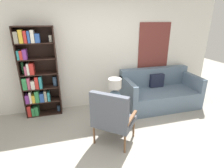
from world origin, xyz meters
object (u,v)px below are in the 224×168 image
Objects in this scene: armchair at (112,116)px; side_table at (116,103)px; table_lamp at (115,89)px; bookshelf at (36,75)px; couch at (159,93)px.

armchair is 0.65m from side_table.
side_table is 0.30m from table_lamp.
armchair is 1.82× the size of side_table.
table_lamp is at bearing -167.02° from side_table.
table_lamp is at bearing -29.73° from bookshelf.
armchair is (1.30, -1.45, -0.38)m from bookshelf.
couch is (2.85, -0.30, -0.62)m from bookshelf.
bookshelf is at bearing 150.27° from table_lamp.
bookshelf is at bearing 174.06° from couch.
couch is 1.52m from table_lamp.
bookshelf reaches higher than side_table.
side_table is 1.18× the size of table_lamp.
side_table is at bearing 12.98° from table_lamp.
couch is 1.42m from side_table.
bookshelf is 1.83m from side_table.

